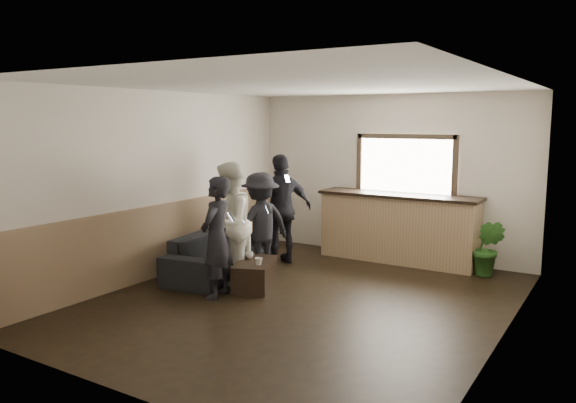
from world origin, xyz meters
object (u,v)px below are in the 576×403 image
Objects in this scene: cup_a at (249,255)px; person_c at (260,224)px; potted_plant at (488,248)px; coffee_table at (255,274)px; person_d at (282,209)px; person_b at (229,224)px; person_a at (216,237)px; sofa at (223,252)px; cup_b at (259,261)px; bar_counter at (398,224)px.

person_c reaches higher than cup_a.
coffee_table is at bearing -138.62° from potted_plant.
cup_a is 0.06× the size of person_d.
person_d reaches higher than cup_a.
person_b reaches higher than potted_plant.
person_a reaches higher than person_c.
potted_plant is (2.67, 2.36, 0.25)m from coffee_table.
cup_b is (1.04, -0.51, 0.11)m from sofa.
cup_b is (0.34, -0.25, 0.00)m from cup_a.
person_d is at bearing 106.98° from coffee_table.
sofa is 1.16m from cup_b.
cup_a is 0.54m from person_b.
potted_plant reaches higher than cup_a.
person_a reaches higher than sofa.
sofa is 19.13× the size of cup_a.
bar_counter is 2.86m from cup_b.
person_d is at bearing -153.68° from person_c.
potted_plant reaches higher than coffee_table.
person_b is 1.42m from person_d.
person_a is at bearing 39.96° from person_d.
cup_b is 3.54m from potted_plant.
coffee_table is 7.99× the size of cup_b.
person_b is (0.45, -0.40, 0.56)m from sofa.
cup_a is (-1.35, -2.42, -0.21)m from bar_counter.
coffee_table is 0.82m from person_b.
potted_plant is at bearing 44.84° from cup_b.
person_c reaches higher than potted_plant.
coffee_table is at bearing -114.96° from bar_counter.
person_a is (-2.86, -2.97, 0.38)m from potted_plant.
person_d is (0.45, 1.01, 0.58)m from sofa.
bar_counter is at bearing 173.51° from potted_plant.
sofa is 20.74× the size of cup_b.
person_b is at bearing -122.07° from bar_counter.
coffee_table is 7.37× the size of cup_a.
coffee_table is at bearing 50.11° from person_d.
cup_b is (-1.01, -2.66, -0.21)m from bar_counter.
person_b is at bearing -170.98° from person_a.
potted_plant is at bearing 38.31° from cup_a.
bar_counter reaches higher than sofa.
coffee_table is 3.57m from potted_plant.
sofa is 0.75m from person_c.
sofa is at bearing 156.75° from coffee_table.
potted_plant is at bearing 139.83° from person_c.
person_c is (-0.35, 0.65, 0.60)m from coffee_table.
bar_counter is at bearing 161.30° from person_c.
sofa is at bearing 9.18° from person_d.
potted_plant reaches higher than cup_b.
potted_plant is 0.55× the size of person_c.
sofa is 2.60× the size of coffee_table.
cup_b reaches higher than coffee_table.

